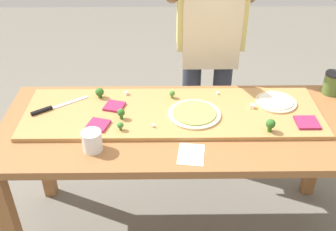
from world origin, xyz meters
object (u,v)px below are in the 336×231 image
object	(u,v)px
chefs_knife	(52,108)
sauce_jar	(332,83)
pizza_slice_near_right	(98,125)
cook_center	(210,30)
prep_table	(184,139)
cheese_crumble_c	(153,126)
broccoli_floret_front_right	(100,92)
broccoli_floret_back_mid	(121,113)
pizza_whole_pesto_green	(194,114)
broccoli_floret_center_left	(270,124)
pizza_whole_white_garlic	(276,102)
cheese_crumble_a	(218,93)
flour_cup	(92,142)
pizza_slice_near_left	(307,123)
pizza_slice_far_right	(114,106)
cheese_crumble_d	(127,93)
cheese_crumble_b	(252,106)
broccoli_floret_back_right	(172,94)
recipe_note	(191,154)
broccoli_floret_back_left	(120,126)

from	to	relation	value
chefs_knife	sauce_jar	world-z (taller)	sauce_jar
pizza_slice_near_right	cook_center	world-z (taller)	cook_center
prep_table	cheese_crumble_c	distance (m)	0.21
pizza_slice_near_right	broccoli_floret_front_right	bearing A→B (deg)	95.31
chefs_knife	broccoli_floret_back_mid	xyz separation A→B (m)	(0.36, -0.09, 0.03)
pizza_whole_pesto_green	sauce_jar	world-z (taller)	sauce_jar
broccoli_floret_center_left	chefs_knife	bearing A→B (deg)	169.03
pizza_whole_white_garlic	cheese_crumble_c	xyz separation A→B (m)	(-0.64, -0.21, -0.00)
cheese_crumble_a	flour_cup	world-z (taller)	flour_cup
pizza_slice_near_left	pizza_whole_white_garlic	bearing A→B (deg)	119.61
broccoli_floret_back_mid	flour_cup	size ratio (longest dim) A/B	0.57
pizza_slice_far_right	chefs_knife	bearing A→B (deg)	-178.13
pizza_whole_pesto_green	cheese_crumble_d	world-z (taller)	cheese_crumble_d
broccoli_floret_front_right	cheese_crumble_b	xyz separation A→B (m)	(0.79, -0.11, -0.02)
pizza_whole_white_garlic	cheese_crumble_d	distance (m)	0.79
broccoli_floret_back_right	cheese_crumble_d	bearing A→B (deg)	171.83
flour_cup	pizza_slice_near_right	bearing A→B (deg)	88.59
pizza_slice_far_right	cook_center	xyz separation A→B (m)	(0.54, 0.53, 0.19)
chefs_knife	pizza_whole_pesto_green	xyz separation A→B (m)	(0.72, -0.07, 0.00)
sauce_jar	cook_center	world-z (taller)	cook_center
pizza_slice_near_left	broccoli_floret_back_right	size ratio (longest dim) A/B	2.49
pizza_whole_pesto_green	broccoli_floret_center_left	size ratio (longest dim) A/B	3.98
chefs_knife	recipe_note	bearing A→B (deg)	-26.69
pizza_whole_white_garlic	broccoli_floret_front_right	distance (m)	0.93
broccoli_floret_back_left	cheese_crumble_b	size ratio (longest dim) A/B	2.01
pizza_whole_white_garlic	cook_center	world-z (taller)	cook_center
pizza_whole_white_garlic	broccoli_floret_back_left	xyz separation A→B (m)	(-0.79, -0.23, 0.02)
flour_cup	sauce_jar	bearing A→B (deg)	21.22
chefs_knife	recipe_note	distance (m)	0.77
broccoli_floret_back_mid	sauce_jar	distance (m)	1.16
prep_table	broccoli_floret_back_mid	size ratio (longest dim) A/B	32.71
chefs_knife	pizza_whole_pesto_green	distance (m)	0.73
cheese_crumble_b	cook_center	size ratio (longest dim) A/B	0.01
broccoli_floret_back_mid	broccoli_floret_back_right	bearing A→B (deg)	37.48
pizza_slice_near_left	sauce_jar	distance (m)	0.40
cook_center	chefs_knife	bearing A→B (deg)	-147.52
pizza_slice_near_left	broccoli_floret_back_mid	xyz separation A→B (m)	(-0.90, 0.05, 0.03)
pizza_slice_near_right	sauce_jar	distance (m)	1.28
broccoli_floret_back_left	broccoli_floret_back_mid	world-z (taller)	broccoli_floret_back_mid
cheese_crumble_d	cook_center	size ratio (longest dim) A/B	0.01
prep_table	flour_cup	distance (m)	0.49
pizza_whole_pesto_green	sauce_jar	xyz separation A→B (m)	(0.77, 0.24, 0.03)
cheese_crumble_b	broccoli_floret_back_right	bearing A→B (deg)	165.59
broccoli_floret_back_left	broccoli_floret_back_right	world-z (taller)	same
cheese_crumble_a	cheese_crumble_c	distance (m)	0.45
pizza_slice_near_left	broccoli_floret_back_left	size ratio (longest dim) A/B	2.46
prep_table	cheese_crumble_d	world-z (taller)	cheese_crumble_d
cheese_crumble_d	flour_cup	xyz separation A→B (m)	(-0.12, -0.44, 0.01)
cheese_crumble_a	cook_center	xyz separation A→B (m)	(-0.01, 0.41, 0.19)
pizza_whole_pesto_green	sauce_jar	size ratio (longest dim) A/B	2.13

